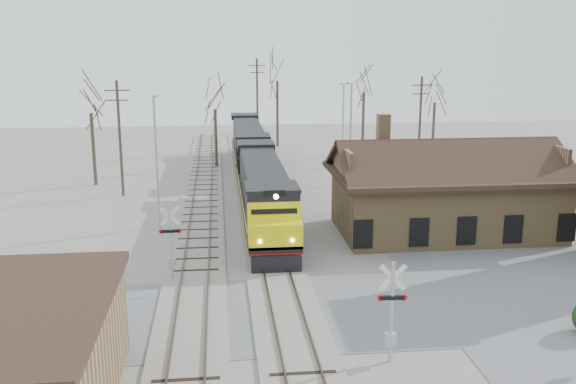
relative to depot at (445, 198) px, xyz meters
name	(u,v)px	position (x,y,z in m)	size (l,w,h in m)	color
ground	(286,313)	(-11.99, -12.00, -2.41)	(140.00, 140.00, 0.00)	gray
road	(286,312)	(-11.99, -12.00, -2.39)	(60.00, 9.00, 0.03)	slate
track_main	(264,224)	(-11.99, 3.00, -2.34)	(3.40, 90.00, 0.24)	gray
track_siding	(199,226)	(-16.49, 3.00, -2.34)	(3.40, 90.00, 0.24)	gray
depot	(445,198)	(0.00, 0.00, 0.00)	(15.20, 9.31, 7.90)	olive
locomotive_lead	(264,193)	(-11.99, 2.74, -0.03)	(3.04, 20.36, 4.52)	black
locomotive_trailing	(249,146)	(-11.99, 23.37, -0.03)	(3.04, 20.36, 4.28)	black
crossbuck_near	(391,316)	(-8.33, -17.22, -0.42)	(1.22, 0.32, 4.25)	#A5A8AD
crossbuck_far	(171,245)	(-17.71, -6.95, -0.44)	(1.20, 0.32, 4.21)	#A5A8AD
streetlight_a	(156,155)	(-19.25, 3.41, 2.70)	(0.25, 2.04, 9.15)	#A5A8AD
streetlight_b	(350,131)	(-3.85, 12.91, 2.77)	(0.25, 2.04, 9.27)	#A5A8AD
streetlight_c	(343,120)	(-2.38, 23.71, 2.38)	(0.25, 2.04, 8.50)	#A5A8AD
utility_pole_a	(120,136)	(-23.07, 13.11, 2.59)	(2.00, 0.24, 9.56)	#382D23
utility_pole_b	(257,103)	(-10.38, 34.94, 3.15)	(2.00, 0.24, 10.65)	#382D23
utility_pole_c	(420,125)	(3.89, 18.11, 2.53)	(2.00, 0.24, 9.43)	#382D23
tree_a	(90,101)	(-26.10, 17.57, 5.12)	(4.31, 4.31, 10.57)	#382D23
tree_b	(215,100)	(-15.27, 24.60, 4.51)	(3.97, 3.97, 9.72)	#382D23
tree_c	(277,70)	(-7.81, 37.14, 6.87)	(5.31, 5.31, 13.01)	#382D23
tree_d	(364,82)	(1.27, 30.41, 5.78)	(4.69, 4.69, 11.49)	#382D23
tree_e	(435,94)	(8.81, 28.42, 4.58)	(4.01, 4.01, 9.83)	#382D23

